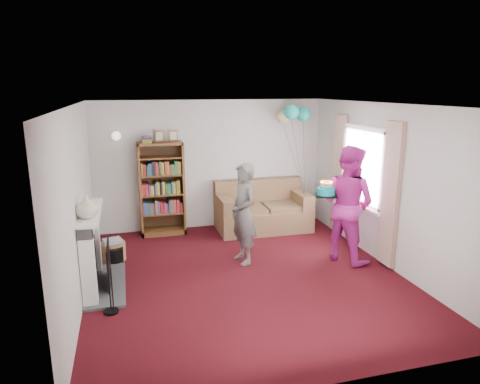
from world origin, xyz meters
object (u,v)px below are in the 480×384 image
object	(u,v)px
person_striped	(244,213)
person_magenta	(348,204)
birthday_cake	(326,191)
sofa	(262,211)
bookcase	(162,189)

from	to	relation	value
person_striped	person_magenta	xyz separation A→B (m)	(1.63, -0.32, 0.13)
person_striped	birthday_cake	world-z (taller)	person_striped
person_magenta	birthday_cake	bearing A→B (deg)	79.05
person_magenta	birthday_cake	size ratio (longest dim) A/B	5.70
sofa	birthday_cake	distance (m)	2.19
sofa	person_magenta	xyz separation A→B (m)	(0.82, -1.84, 0.58)
person_striped	birthday_cake	bearing A→B (deg)	58.33
sofa	birthday_cake	bearing A→B (deg)	-79.18
person_magenta	bookcase	bearing A→B (deg)	24.68
person_striped	person_magenta	bearing A→B (deg)	68.81
sofa	person_magenta	size ratio (longest dim) A/B	0.96
bookcase	birthday_cake	bearing A→B (deg)	-44.05
bookcase	birthday_cake	distance (m)	3.20
person_striped	bookcase	bearing A→B (deg)	-157.66
person_magenta	sofa	bearing A→B (deg)	-4.22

